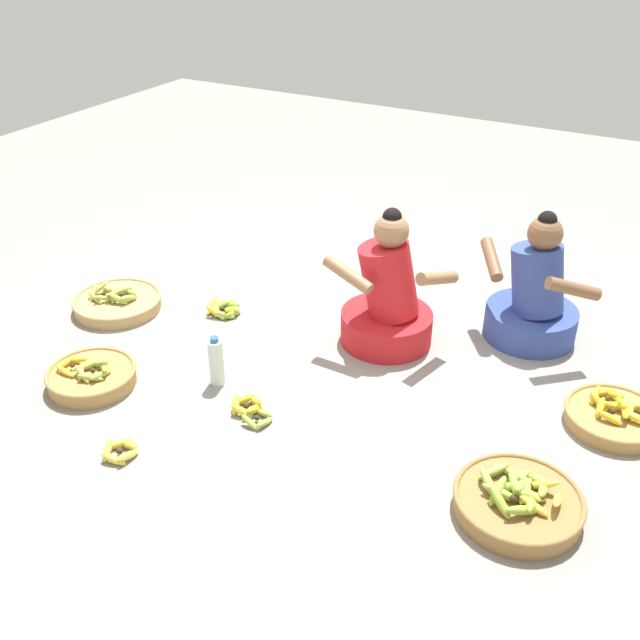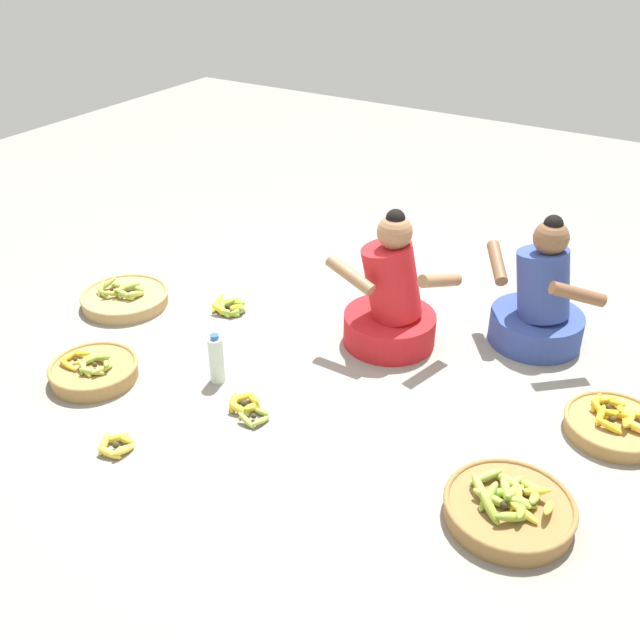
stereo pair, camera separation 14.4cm
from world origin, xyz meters
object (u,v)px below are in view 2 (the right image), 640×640
(vendor_woman_front, at_px, (391,302))
(loose_bananas_front_center, at_px, (116,444))
(vendor_woman_behind, at_px, (539,304))
(water_bottle, at_px, (216,359))
(loose_bananas_back_center, at_px, (247,407))
(banana_basket_back_right, at_px, (615,424))
(loose_bananas_mid_right, at_px, (229,307))
(banana_basket_front_left, at_px, (509,507))
(banana_basket_mid_left, at_px, (125,298))
(banana_basket_near_bicycle, at_px, (94,370))

(vendor_woman_front, distance_m, loose_bananas_front_center, 1.65)
(vendor_woman_behind, xyz_separation_m, water_bottle, (-1.30, -1.25, -0.11))
(vendor_woman_front, bearing_deg, loose_bananas_back_center, -107.83)
(vendor_woman_front, xyz_separation_m, banana_basket_back_right, (1.28, -0.16, -0.21))
(vendor_woman_behind, relative_size, loose_bananas_mid_right, 3.36)
(banana_basket_front_left, distance_m, water_bottle, 1.64)
(banana_basket_back_right, relative_size, water_bottle, 1.68)
(banana_basket_back_right, xyz_separation_m, loose_bananas_front_center, (-1.94, -1.33, -0.02))
(banana_basket_mid_left, distance_m, loose_bananas_front_center, 1.39)
(banana_basket_near_bicycle, xyz_separation_m, loose_bananas_front_center, (0.51, -0.35, -0.03))
(banana_basket_mid_left, bearing_deg, vendor_woman_front, 16.23)
(vendor_woman_front, distance_m, water_bottle, 1.01)
(banana_basket_mid_left, height_order, loose_bananas_back_center, banana_basket_mid_left)
(vendor_woman_front, distance_m, loose_bananas_back_center, 1.02)
(vendor_woman_behind, bearing_deg, banana_basket_mid_left, -158.44)
(banana_basket_near_bicycle, bearing_deg, loose_bananas_mid_right, 79.43)
(loose_bananas_front_center, bearing_deg, water_bottle, 84.98)
(loose_bananas_front_center, bearing_deg, vendor_woman_front, 66.20)
(vendor_woman_behind, xyz_separation_m, loose_bananas_front_center, (-1.36, -1.93, -0.22))
(banana_basket_mid_left, bearing_deg, banana_basket_front_left, -10.59)
(loose_bananas_back_center, bearing_deg, loose_bananas_front_center, -122.98)
(vendor_woman_front, height_order, banana_basket_mid_left, vendor_woman_front)
(banana_basket_mid_left, relative_size, loose_bananas_back_center, 2.00)
(banana_basket_mid_left, xyz_separation_m, banana_basket_back_right, (2.88, 0.30, 0.00))
(banana_basket_near_bicycle, xyz_separation_m, banana_basket_back_right, (2.45, 0.98, -0.00))
(banana_basket_near_bicycle, bearing_deg, banana_basket_front_left, 4.65)
(banana_basket_front_left, relative_size, loose_bananas_front_center, 2.93)
(loose_bananas_front_center, bearing_deg, banana_basket_near_bicycle, 145.12)
(vendor_woman_front, relative_size, banana_basket_back_right, 1.71)
(loose_bananas_front_center, relative_size, water_bottle, 0.65)
(loose_bananas_mid_right, distance_m, water_bottle, 0.73)
(loose_bananas_front_center, distance_m, water_bottle, 0.69)
(vendor_woman_behind, height_order, banana_basket_mid_left, vendor_woman_behind)
(banana_basket_front_left, bearing_deg, water_bottle, 174.77)
(banana_basket_mid_left, relative_size, loose_bananas_front_center, 2.91)
(loose_bananas_back_center, relative_size, loose_bananas_mid_right, 1.16)
(banana_basket_near_bicycle, xyz_separation_m, banana_basket_mid_left, (-0.43, 0.67, -0.01))
(banana_basket_near_bicycle, bearing_deg, loose_bananas_front_center, -34.88)
(vendor_woman_behind, height_order, loose_bananas_mid_right, vendor_woman_behind)
(loose_bananas_mid_right, height_order, loose_bananas_front_center, loose_bananas_mid_right)
(loose_bananas_mid_right, bearing_deg, loose_bananas_back_center, -47.54)
(banana_basket_back_right, height_order, loose_bananas_back_center, banana_basket_back_right)
(vendor_woman_front, bearing_deg, loose_bananas_mid_right, -168.72)
(vendor_woman_front, height_order, loose_bananas_mid_right, vendor_woman_front)
(loose_bananas_back_center, bearing_deg, banana_basket_mid_left, 159.60)
(banana_basket_front_left, height_order, loose_bananas_mid_right, banana_basket_front_left)
(banana_basket_mid_left, xyz_separation_m, loose_bananas_mid_right, (0.61, 0.27, -0.02))
(vendor_woman_behind, height_order, water_bottle, vendor_woman_behind)
(banana_basket_back_right, height_order, loose_bananas_mid_right, banana_basket_back_right)
(loose_bananas_back_center, bearing_deg, vendor_woman_front, 72.17)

